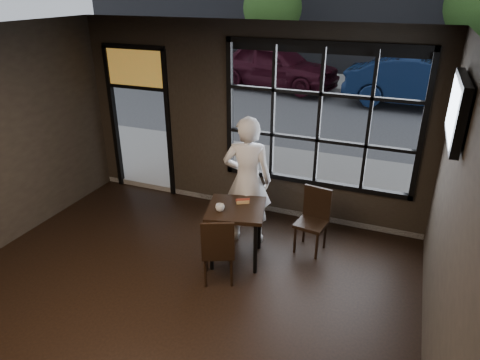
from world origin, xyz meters
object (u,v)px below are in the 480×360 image
at_px(cafe_table, 236,233).
at_px(navy_car, 422,82).
at_px(man, 247,181).
at_px(chair_near, 218,248).

xyz_separation_m(cafe_table, navy_car, (2.30, 9.87, 0.45)).
xyz_separation_m(man, navy_car, (2.35, 9.29, -0.12)).
bearing_deg(navy_car, cafe_table, 169.49).
height_order(chair_near, man, man).
distance_m(cafe_table, navy_car, 10.14).
bearing_deg(cafe_table, chair_near, -109.21).
bearing_deg(chair_near, man, -113.85).
bearing_deg(navy_car, man, 168.37).
height_order(cafe_table, man, man).
bearing_deg(cafe_table, navy_car, 62.55).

